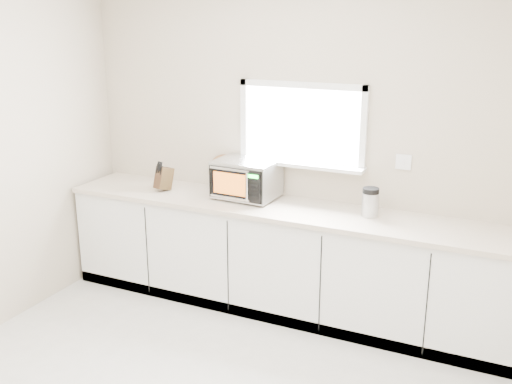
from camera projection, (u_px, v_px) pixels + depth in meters
The scene contains 7 objects.
back_wall at pixel (302, 146), 5.00m from camera, with size 4.00×0.17×2.70m.
cabinets at pixel (287, 261), 5.01m from camera, with size 3.92×0.60×0.88m, color white.
countertop at pixel (287, 209), 4.87m from camera, with size 3.92×0.64×0.04m, color beige.
microwave at pixel (246, 178), 5.05m from camera, with size 0.53×0.44×0.33m.
knife_block at pixel (164, 178), 5.28m from camera, with size 0.13×0.20×0.27m.
cutting_board at pixel (224, 172), 5.32m from camera, with size 0.31×0.31×0.02m, color #8D5F36.
coffee_grinder at pixel (370, 202), 4.62m from camera, with size 0.15×0.15×0.23m.
Camera 1 is at (1.73, -2.60, 2.44)m, focal length 42.00 mm.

